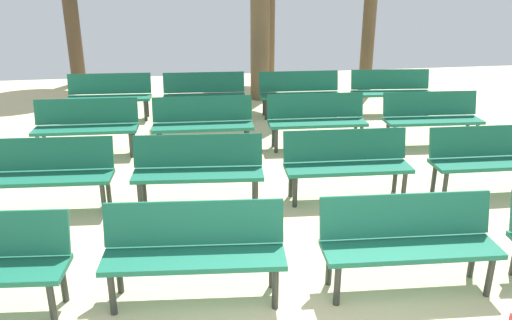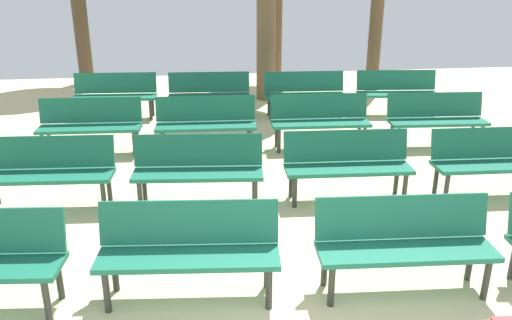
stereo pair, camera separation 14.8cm
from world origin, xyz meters
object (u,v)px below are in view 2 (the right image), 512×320
bench_r2_c2 (320,118)px  bench_r2_c1 (206,121)px  bench_r1_c1 (198,166)px  bench_r1_c3 (494,158)px  bench_r0_c2 (404,240)px  bench_r2_c3 (436,116)px  bench_r1_c2 (347,161)px  bench_r3_c2 (305,91)px  bench_r3_c3 (397,90)px  bench_r0_c1 (189,246)px  bench_r1_c0 (47,168)px  bench_r2_c0 (90,122)px  bench_r3_c0 (115,93)px  bench_r3_c1 (209,92)px  tree_3 (376,19)px

bench_r2_c2 → bench_r2_c1: bearing=-179.7°
bench_r1_c1 → bench_r1_c3: same height
bench_r0_c2 → bench_r2_c3: size_ratio=1.00×
bench_r1_c2 → bench_r2_c1: same height
bench_r1_c1 → bench_r1_c3: bearing=2.3°
bench_r3_c2 → bench_r3_c3: 1.88m
bench_r0_c1 → bench_r0_c2: same height
bench_r0_c1 → bench_r3_c3: same height
bench_r3_c2 → bench_r1_c0: bearing=-134.8°
bench_r3_c3 → bench_r2_c0: bearing=-158.8°
bench_r3_c2 → bench_r3_c0: bearing=177.3°
bench_r2_c2 → bench_r3_c1: bearing=131.9°
bench_r2_c3 → bench_r3_c1: 4.30m
bench_r0_c1 → bench_r2_c2: same height
bench_r2_c2 → bench_r3_c0: 4.22m
bench_r1_c2 → bench_r3_c2: bearing=88.3°
bench_r2_c1 → tree_3: 5.28m
bench_r1_c1 → bench_r2_c0: same height
bench_r1_c2 → bench_r3_c3: size_ratio=0.99×
bench_r2_c3 → bench_r3_c3: same height
bench_r1_c3 → tree_3: 5.67m
bench_r0_c2 → bench_r2_c2: (0.23, 4.04, 0.00)m
bench_r0_c1 → bench_r1_c1: size_ratio=1.00×
bench_r3_c3 → tree_3: size_ratio=0.47×
bench_r1_c1 → bench_r2_c2: same height
bench_r1_c0 → bench_r1_c1: same height
bench_r3_c0 → bench_r3_c3: size_ratio=0.99×
bench_r2_c1 → bench_r3_c1: bearing=88.5°
bench_r1_c0 → bench_r2_c2: (3.87, 1.78, 0.00)m
bench_r0_c2 → bench_r2_c1: same height
bench_r3_c1 → tree_3: bearing=21.8°
bench_r1_c0 → bench_r0_c2: bearing=-27.8°
bench_r1_c1 → bench_r3_c1: size_ratio=1.01×
bench_r1_c3 → bench_r2_c3: 1.99m
bench_r3_c0 → bench_r2_c0: bearing=-90.1°
bench_r1_c0 → bench_r3_c0: 4.07m
bench_r1_c2 → bench_r1_c1: bearing=-179.2°
bench_r1_c2 → bench_r0_c1: bearing=-134.0°
bench_r3_c0 → bench_r1_c3: bearing=-36.1°
bench_r2_c2 → bench_r3_c2: same height
bench_r0_c2 → bench_r1_c3: (2.00, 1.89, 0.00)m
bench_r1_c3 → tree_3: size_ratio=0.47×
bench_r3_c2 → bench_r1_c3: bearing=-66.0°
bench_r1_c1 → bench_r3_c1: (0.32, 4.05, 0.00)m
bench_r1_c2 → bench_r3_c1: 4.41m
bench_r1_c2 → bench_r1_c0: bearing=179.3°
bench_r0_c2 → bench_r2_c1: (-1.63, 4.12, 0.00)m
bench_r3_c3 → bench_r1_c2: bearing=-114.3°
bench_r1_c0 → bench_r3_c3: (5.93, 3.60, 0.00)m
bench_r2_c1 → bench_r2_c3: same height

